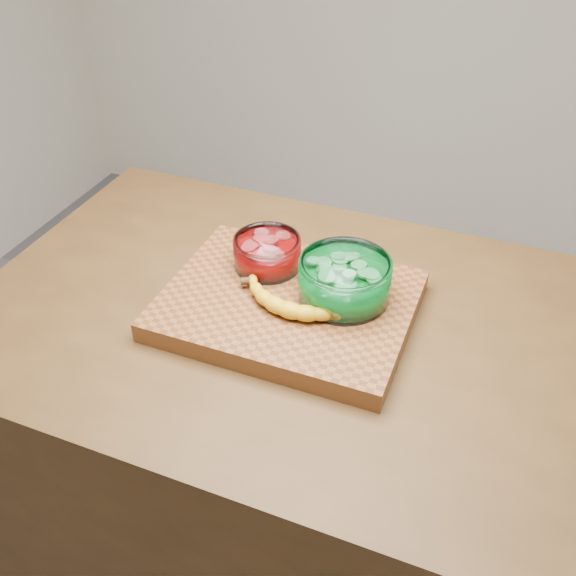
% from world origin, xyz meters
% --- Properties ---
extents(ground, '(3.50, 3.50, 0.00)m').
position_xyz_m(ground, '(0.00, 0.00, 0.00)').
color(ground, '#5D5D62').
rests_on(ground, ground).
extents(counter, '(1.20, 0.80, 0.90)m').
position_xyz_m(counter, '(0.00, 0.00, 0.45)').
color(counter, '#492F15').
rests_on(counter, ground).
extents(cutting_board, '(0.45, 0.35, 0.04)m').
position_xyz_m(cutting_board, '(0.00, 0.00, 0.92)').
color(cutting_board, brown).
rests_on(cutting_board, counter).
extents(bowl_red, '(0.13, 0.13, 0.06)m').
position_xyz_m(bowl_red, '(-0.07, 0.08, 0.97)').
color(bowl_red, white).
rests_on(bowl_red, cutting_board).
extents(bowl_green, '(0.17, 0.17, 0.08)m').
position_xyz_m(bowl_green, '(0.09, 0.04, 0.98)').
color(bowl_green, white).
rests_on(bowl_green, cutting_board).
extents(banana, '(0.25, 0.11, 0.03)m').
position_xyz_m(banana, '(0.03, -0.03, 0.96)').
color(banana, gold).
rests_on(banana, cutting_board).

